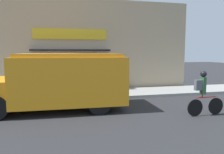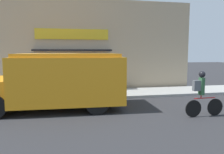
% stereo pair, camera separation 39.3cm
% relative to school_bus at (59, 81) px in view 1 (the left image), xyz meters
% --- Properties ---
extents(ground_plane, '(70.00, 70.00, 0.00)m').
position_rel_school_bus_xyz_m(ground_plane, '(-0.48, 1.32, -1.14)').
color(ground_plane, '#2B2B2D').
extents(sidewalk, '(28.00, 2.29, 0.13)m').
position_rel_school_bus_xyz_m(sidewalk, '(-0.48, 2.47, -1.08)').
color(sidewalk, '#999993').
rests_on(sidewalk, ground_plane).
extents(storefront, '(16.50, 0.87, 5.24)m').
position_rel_school_bus_xyz_m(storefront, '(-0.45, 3.91, 1.48)').
color(storefront, tan).
rests_on(storefront, ground_plane).
extents(school_bus, '(5.67, 2.90, 2.19)m').
position_rel_school_bus_xyz_m(school_bus, '(0.00, 0.00, 0.00)').
color(school_bus, orange).
rests_on(school_bus, ground_plane).
extents(cyclist, '(1.48, 0.22, 1.60)m').
position_rel_school_bus_xyz_m(cyclist, '(4.93, -2.03, -0.33)').
color(cyclist, black).
rests_on(cyclist, ground_plane).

